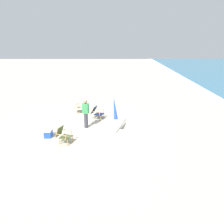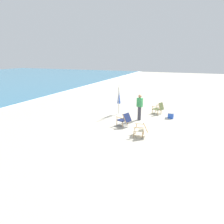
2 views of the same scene
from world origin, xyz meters
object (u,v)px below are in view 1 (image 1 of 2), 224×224
(umbrella_furled_blue, at_px, (115,109))
(cooler_box, at_px, (48,133))
(beach_chair_front_left, at_px, (78,107))
(beach_chair_back_left, at_px, (97,112))
(person_near_chairs, at_px, (86,113))
(beach_chair_back_right, at_px, (63,134))

(umbrella_furled_blue, bearing_deg, cooler_box, -79.58)
(beach_chair_front_left, distance_m, beach_chair_back_left, 1.71)
(beach_chair_front_left, distance_m, cooler_box, 3.89)
(beach_chair_back_left, relative_size, umbrella_furled_blue, 0.46)
(beach_chair_front_left, height_order, person_near_chairs, person_near_chairs)
(person_near_chairs, height_order, cooler_box, person_near_chairs)
(beach_chair_back_left, bearing_deg, umbrella_furled_blue, 28.74)
(beach_chair_back_right, xyz_separation_m, cooler_box, (-0.64, -0.90, -0.23))
(beach_chair_front_left, height_order, umbrella_furled_blue, umbrella_furled_blue)
(beach_chair_back_right, distance_m, beach_chair_back_left, 3.57)
(beach_chair_back_left, height_order, umbrella_furled_blue, umbrella_furled_blue)
(beach_chair_back_left, distance_m, person_near_chairs, 1.57)
(cooler_box, bearing_deg, beach_chair_back_left, 138.87)
(beach_chair_back_right, height_order, beach_chair_front_left, beach_chair_back_right)
(person_near_chairs, xyz_separation_m, cooler_box, (1.22, -1.81, -0.64))
(beach_chair_front_left, bearing_deg, umbrella_furled_blue, 37.67)
(person_near_chairs, distance_m, cooler_box, 2.27)
(beach_chair_back_right, xyz_separation_m, umbrella_furled_blue, (-1.27, 2.51, 0.88))
(beach_chair_front_left, distance_m, umbrella_furled_blue, 4.04)
(beach_chair_front_left, xyz_separation_m, cooler_box, (3.75, -1.00, -0.23))
(beach_chair_front_left, relative_size, beach_chair_back_left, 0.87)
(beach_chair_front_left, xyz_separation_m, beach_chair_back_left, (1.11, 1.30, -0.00))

